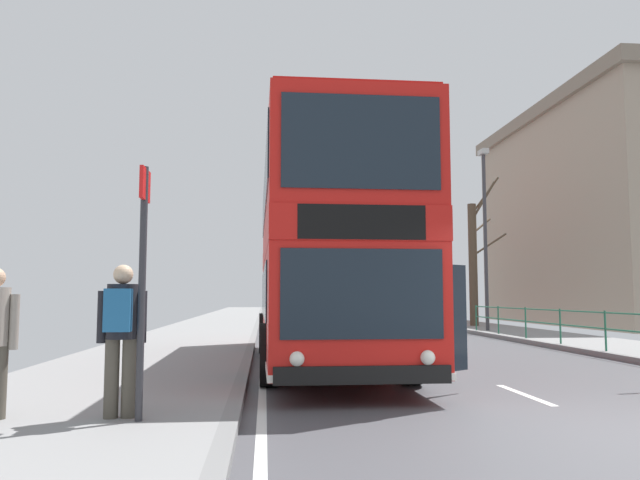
# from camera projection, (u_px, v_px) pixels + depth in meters

# --- Properties ---
(ground) EXTENTS (15.80, 140.00, 0.20)m
(ground) POSITION_uv_depth(u_px,v_px,m) (561.00, 430.00, 6.65)
(ground) COLOR #4A4A4F
(double_decker_bus_main) EXTENTS (3.30, 10.22, 4.53)m
(double_decker_bus_main) POSITION_uv_depth(u_px,v_px,m) (323.00, 255.00, 13.24)
(double_decker_bus_main) COLOR red
(double_decker_bus_main) RESTS_ON ground
(background_bus_far_lane) EXTENTS (2.89, 10.53, 2.95)m
(background_bus_far_lane) POSITION_uv_depth(u_px,v_px,m) (389.00, 294.00, 34.18)
(background_bus_far_lane) COLOR red
(background_bus_far_lane) RESTS_ON ground
(pedestrian_railing_far_kerb) EXTENTS (0.05, 21.08, 0.99)m
(pedestrian_railing_far_kerb) POSITION_uv_depth(u_px,v_px,m) (633.00, 326.00, 14.00)
(pedestrian_railing_far_kerb) COLOR #236B4C
(pedestrian_railing_far_kerb) RESTS_ON ground
(pedestrian_with_backpack) EXTENTS (0.54, 0.53, 1.70)m
(pedestrian_with_backpack) POSITION_uv_depth(u_px,v_px,m) (121.00, 328.00, 6.86)
(pedestrian_with_backpack) COLOR #4C473D
(pedestrian_with_backpack) RESTS_ON ground
(bus_stop_sign_near) EXTENTS (0.08, 0.44, 2.79)m
(bus_stop_sign_near) POSITION_uv_depth(u_px,v_px,m) (143.00, 263.00, 6.80)
(bus_stop_sign_near) COLOR #2D2D33
(bus_stop_sign_near) RESTS_ON ground
(street_lamp_far_side) EXTENTS (0.28, 0.60, 7.28)m
(street_lamp_far_side) POSITION_uv_depth(u_px,v_px,m) (485.00, 224.00, 24.69)
(street_lamp_far_side) COLOR #38383D
(street_lamp_far_side) RESTS_ON ground
(bare_tree_far_01) EXTENTS (1.69, 1.41, 7.00)m
(bare_tree_far_01) POSITION_uv_depth(u_px,v_px,m) (474.00, 260.00, 28.36)
(bare_tree_far_01) COLOR #4C3D2D
(bare_tree_far_01) RESTS_ON ground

